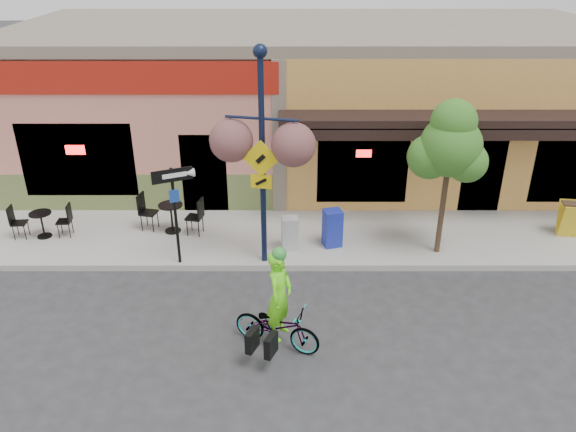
{
  "coord_description": "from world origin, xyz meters",
  "views": [
    {
      "loc": [
        -0.78,
        -10.43,
        6.79
      ],
      "look_at": [
        -0.78,
        0.5,
        1.4
      ],
      "focal_mm": 35.0,
      "sensor_mm": 36.0,
      "label": 1
    }
  ],
  "objects_px": {
    "cyclist_rider": "(280,307)",
    "newspaper_box_grey": "(290,233)",
    "one_way_sign": "(176,217)",
    "lamp_post": "(262,161)",
    "street_tree": "(446,179)",
    "newspaper_box_blue": "(332,228)",
    "building": "(312,97)",
    "bicycle": "(277,326)"
  },
  "relations": [
    {
      "from": "one_way_sign",
      "to": "newspaper_box_grey",
      "type": "relative_size",
      "value": 2.83
    },
    {
      "from": "one_way_sign",
      "to": "newspaper_box_blue",
      "type": "bearing_deg",
      "value": -11.44
    },
    {
      "from": "cyclist_rider",
      "to": "street_tree",
      "type": "distance_m",
      "value": 5.05
    },
    {
      "from": "cyclist_rider",
      "to": "street_tree",
      "type": "bearing_deg",
      "value": -25.29
    },
    {
      "from": "building",
      "to": "bicycle",
      "type": "relative_size",
      "value": 10.89
    },
    {
      "from": "bicycle",
      "to": "newspaper_box_blue",
      "type": "relative_size",
      "value": 1.82
    },
    {
      "from": "street_tree",
      "to": "bicycle",
      "type": "bearing_deg",
      "value": -138.82
    },
    {
      "from": "building",
      "to": "bicycle",
      "type": "bearing_deg",
      "value": -95.81
    },
    {
      "from": "building",
      "to": "cyclist_rider",
      "type": "bearing_deg",
      "value": -95.51
    },
    {
      "from": "building",
      "to": "cyclist_rider",
      "type": "distance_m",
      "value": 9.76
    },
    {
      "from": "one_way_sign",
      "to": "street_tree",
      "type": "distance_m",
      "value": 6.07
    },
    {
      "from": "cyclist_rider",
      "to": "one_way_sign",
      "type": "relative_size",
      "value": 0.75
    },
    {
      "from": "street_tree",
      "to": "newspaper_box_blue",
      "type": "bearing_deg",
      "value": 172.96
    },
    {
      "from": "bicycle",
      "to": "street_tree",
      "type": "height_order",
      "value": "street_tree"
    },
    {
      "from": "building",
      "to": "newspaper_box_grey",
      "type": "bearing_deg",
      "value": -96.71
    },
    {
      "from": "street_tree",
      "to": "cyclist_rider",
      "type": "bearing_deg",
      "value": -138.44
    },
    {
      "from": "cyclist_rider",
      "to": "lamp_post",
      "type": "bearing_deg",
      "value": 30.92
    },
    {
      "from": "lamp_post",
      "to": "newspaper_box_blue",
      "type": "bearing_deg",
      "value": 36.3
    },
    {
      "from": "bicycle",
      "to": "cyclist_rider",
      "type": "distance_m",
      "value": 0.43
    },
    {
      "from": "one_way_sign",
      "to": "newspaper_box_grey",
      "type": "xyz_separation_m",
      "value": [
        2.52,
        0.63,
        -0.75
      ]
    },
    {
      "from": "one_way_sign",
      "to": "newspaper_box_blue",
      "type": "xyz_separation_m",
      "value": [
        3.54,
        0.8,
        -0.69
      ]
    },
    {
      "from": "lamp_post",
      "to": "newspaper_box_blue",
      "type": "relative_size",
      "value": 5.28
    },
    {
      "from": "bicycle",
      "to": "street_tree",
      "type": "distance_m",
      "value": 5.2
    },
    {
      "from": "cyclist_rider",
      "to": "newspaper_box_grey",
      "type": "xyz_separation_m",
      "value": [
        0.2,
        3.4,
        -0.31
      ]
    },
    {
      "from": "newspaper_box_blue",
      "to": "bicycle",
      "type": "bearing_deg",
      "value": -125.22
    },
    {
      "from": "building",
      "to": "street_tree",
      "type": "xyz_separation_m",
      "value": [
        2.76,
        -6.36,
        -0.25
      ]
    },
    {
      "from": "newspaper_box_blue",
      "to": "street_tree",
      "type": "bearing_deg",
      "value": -22.75
    },
    {
      "from": "lamp_post",
      "to": "street_tree",
      "type": "height_order",
      "value": "lamp_post"
    },
    {
      "from": "newspaper_box_grey",
      "to": "street_tree",
      "type": "relative_size",
      "value": 0.22
    },
    {
      "from": "building",
      "to": "street_tree",
      "type": "relative_size",
      "value": 4.91
    },
    {
      "from": "lamp_post",
      "to": "newspaper_box_grey",
      "type": "relative_size",
      "value": 5.97
    },
    {
      "from": "building",
      "to": "one_way_sign",
      "type": "xyz_separation_m",
      "value": [
        -3.26,
        -6.85,
        -0.95
      ]
    },
    {
      "from": "lamp_post",
      "to": "street_tree",
      "type": "bearing_deg",
      "value": 18.01
    },
    {
      "from": "one_way_sign",
      "to": "newspaper_box_blue",
      "type": "relative_size",
      "value": 2.51
    },
    {
      "from": "bicycle",
      "to": "newspaper_box_blue",
      "type": "bearing_deg",
      "value": 3.64
    },
    {
      "from": "cyclist_rider",
      "to": "street_tree",
      "type": "xyz_separation_m",
      "value": [
        3.68,
        3.27,
        1.13
      ]
    },
    {
      "from": "lamp_post",
      "to": "one_way_sign",
      "type": "distance_m",
      "value": 2.32
    },
    {
      "from": "building",
      "to": "bicycle",
      "type": "distance_m",
      "value": 9.84
    },
    {
      "from": "street_tree",
      "to": "newspaper_box_grey",
      "type": "bearing_deg",
      "value": 177.73
    },
    {
      "from": "lamp_post",
      "to": "newspaper_box_grey",
      "type": "distance_m",
      "value": 2.18
    },
    {
      "from": "bicycle",
      "to": "lamp_post",
      "type": "distance_m",
      "value": 3.58
    },
    {
      "from": "newspaper_box_blue",
      "to": "building",
      "type": "bearing_deg",
      "value": 77.0
    }
  ]
}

